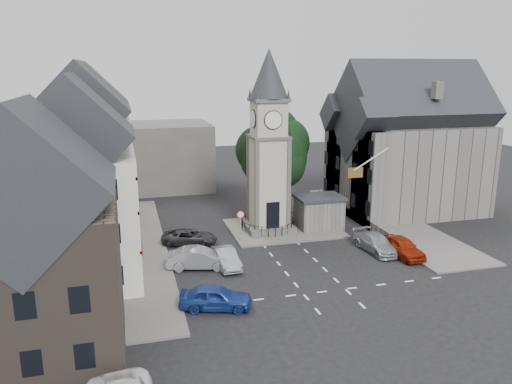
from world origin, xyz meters
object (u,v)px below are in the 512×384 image
object	(u,v)px
clock_tower	(268,143)
car_west_blue	(216,297)
car_east_red	(402,247)
stone_shelter	(319,212)
pedestrian	(377,211)

from	to	relation	value
clock_tower	car_west_blue	size ratio (longest dim) A/B	3.61
clock_tower	car_east_red	size ratio (longest dim) A/B	3.59
stone_shelter	car_east_red	bearing A→B (deg)	-66.46
car_east_red	pedestrian	bearing A→B (deg)	68.94
car_west_blue	car_east_red	xyz separation A→B (m)	(16.00, 5.01, 0.01)
stone_shelter	clock_tower	bearing A→B (deg)	174.16
car_west_blue	clock_tower	bearing A→B (deg)	-11.31
clock_tower	car_west_blue	distance (m)	17.50
clock_tower	pedestrian	distance (m)	13.63
clock_tower	car_east_red	bearing A→B (deg)	-46.58
clock_tower	pedestrian	world-z (taller)	clock_tower
car_west_blue	car_east_red	distance (m)	16.77
stone_shelter	pedestrian	size ratio (longest dim) A/B	2.57
car_west_blue	pedestrian	distance (m)	23.97
clock_tower	car_west_blue	xyz separation A→B (m)	(-7.50, -13.99, -7.35)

